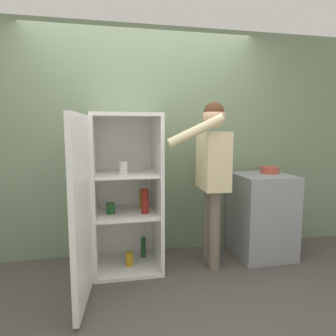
{
  "coord_description": "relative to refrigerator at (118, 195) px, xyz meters",
  "views": [
    {
      "loc": [
        -0.4,
        -2.41,
        1.41
      ],
      "look_at": [
        0.21,
        0.6,
        1.02
      ],
      "focal_mm": 32.0,
      "sensor_mm": 36.0,
      "label": 1
    }
  ],
  "objects": [
    {
      "name": "bowl",
      "position": [
        1.72,
        0.17,
        0.18
      ],
      "size": [
        0.2,
        0.2,
        0.08
      ],
      "color": "#B24738",
      "rests_on": "counter"
    },
    {
      "name": "ground_plane",
      "position": [
        0.3,
        -0.51,
        -0.78
      ],
      "size": [
        12.0,
        12.0,
        0.0
      ],
      "primitive_type": "plane",
      "color": "#4C4742"
    },
    {
      "name": "refrigerator",
      "position": [
        0.0,
        0.0,
        0.0
      ],
      "size": [
        0.78,
        1.32,
        1.57
      ],
      "color": "white",
      "rests_on": "ground_plane"
    },
    {
      "name": "counter",
      "position": [
        1.6,
        0.1,
        -0.32
      ],
      "size": [
        0.59,
        0.64,
        0.92
      ],
      "color": "gray",
      "rests_on": "ground_plane"
    },
    {
      "name": "wall_back",
      "position": [
        0.3,
        0.47,
        0.49
      ],
      "size": [
        7.0,
        0.06,
        2.55
      ],
      "color": "gray",
      "rests_on": "ground_plane"
    },
    {
      "name": "person",
      "position": [
        0.94,
        -0.07,
        0.29
      ],
      "size": [
        0.65,
        0.58,
        1.69
      ],
      "color": "#726656",
      "rests_on": "ground_plane"
    }
  ]
}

